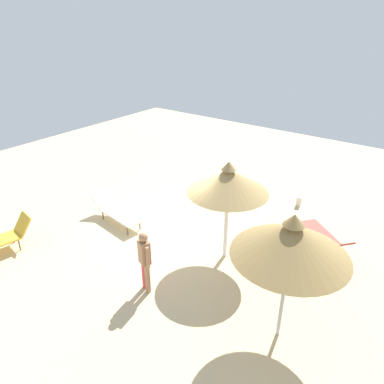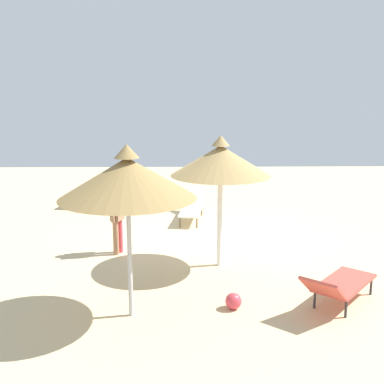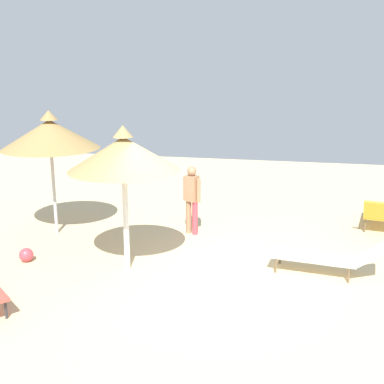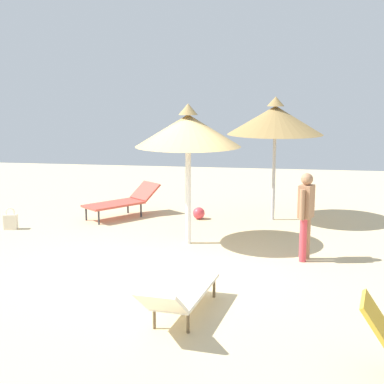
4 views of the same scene
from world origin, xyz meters
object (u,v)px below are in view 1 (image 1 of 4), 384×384
at_px(lounge_chair_edge, 323,237).
at_px(lounge_chair_center, 0,238).
at_px(parasol_umbrella_near_right, 228,181).
at_px(lounge_chair_front, 115,211).
at_px(beach_ball, 300,280).
at_px(parasol_umbrella_far_left, 291,240).
at_px(person_standing_far_right, 145,259).
at_px(handbag, 299,200).

distance_m(lounge_chair_edge, lounge_chair_center, 9.02).
height_order(lounge_chair_edge, lounge_chair_center, lounge_chair_center).
xyz_separation_m(lounge_chair_edge, lounge_chair_center, (-7.17, -5.47, 0.04)).
relative_size(parasol_umbrella_near_right, lounge_chair_front, 1.29).
bearing_deg(beach_ball, lounge_chair_front, -174.34).
bearing_deg(lounge_chair_front, lounge_chair_center, -113.10).
bearing_deg(lounge_chair_edge, parasol_umbrella_far_left, -85.45).
bearing_deg(person_standing_far_right, lounge_chair_front, 149.51).
distance_m(parasol_umbrella_far_left, handbag, 6.38).
bearing_deg(lounge_chair_center, parasol_umbrella_near_right, 34.66).
relative_size(lounge_chair_front, person_standing_far_right, 1.35).
xyz_separation_m(parasol_umbrella_far_left, handbag, (-1.80, 5.73, -2.17)).
height_order(parasol_umbrella_far_left, lounge_chair_edge, parasol_umbrella_far_left).
relative_size(parasol_umbrella_near_right, person_standing_far_right, 1.74).
distance_m(lounge_chair_edge, lounge_chair_front, 6.35).
xyz_separation_m(parasol_umbrella_near_right, lounge_chair_front, (-3.83, -0.50, -1.90)).
relative_size(lounge_chair_center, beach_ball, 6.60).
bearing_deg(parasol_umbrella_near_right, handbag, 82.54).
distance_m(parasol_umbrella_near_right, lounge_chair_front, 4.30).
bearing_deg(parasol_umbrella_far_left, beach_ball, 96.89).
xyz_separation_m(lounge_chair_front, handbag, (4.36, 4.58, -0.20)).
bearing_deg(handbag, parasol_umbrella_far_left, -72.59).
relative_size(parasol_umbrella_far_left, lounge_chair_center, 1.53).
bearing_deg(parasol_umbrella_near_right, lounge_chair_edge, 43.27).
xyz_separation_m(lounge_chair_front, beach_ball, (5.95, 0.59, -0.23)).
bearing_deg(parasol_umbrella_near_right, lounge_chair_front, -172.54).
bearing_deg(person_standing_far_right, parasol_umbrella_far_left, 11.35).
bearing_deg(lounge_chair_edge, lounge_chair_front, -157.55).
distance_m(lounge_chair_center, lounge_chair_front, 3.31).
relative_size(parasol_umbrella_near_right, handbag, 5.79).
height_order(person_standing_far_right, handbag, person_standing_far_right).
height_order(lounge_chair_front, handbag, lounge_chair_front).
xyz_separation_m(parasol_umbrella_far_left, lounge_chair_edge, (-0.28, 3.58, -1.95)).
distance_m(parasol_umbrella_near_right, lounge_chair_edge, 3.38).
height_order(lounge_chair_edge, person_standing_far_right, person_standing_far_right).
distance_m(parasol_umbrella_far_left, lounge_chair_front, 6.57).
bearing_deg(handbag, beach_ball, -68.31).
bearing_deg(lounge_chair_edge, person_standing_far_right, -124.09).
relative_size(parasol_umbrella_near_right, lounge_chair_center, 1.49).
height_order(lounge_chair_front, beach_ball, lounge_chair_front).
bearing_deg(lounge_chair_center, parasol_umbrella_far_left, 14.23).
bearing_deg(lounge_chair_front, person_standing_far_right, -30.49).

